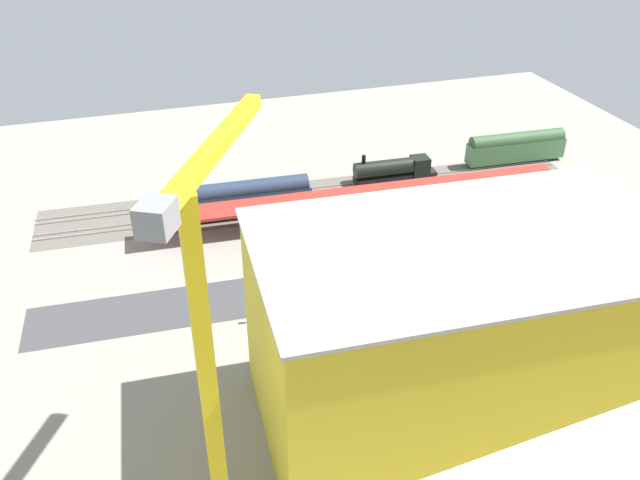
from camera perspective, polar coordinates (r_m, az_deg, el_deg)
The scene contains 22 objects.
ground_plane at distance 95.04m, azimuth 3.85°, elevation -2.37°, with size 145.90×145.90×0.00m, color gray.
rail_bed at distance 113.38m, azimuth -0.15°, elevation 3.69°, with size 91.19×13.07×0.01m, color #665E54.
street_asphalt at distance 92.87m, azimuth 4.46°, elevation -3.29°, with size 91.19×9.00×0.01m, color #424244.
track_rails at distance 113.30m, azimuth -0.15°, elevation 3.77°, with size 91.08×11.08×0.12m.
platform_canopy_near at distance 105.72m, azimuth 3.41°, elevation 3.93°, with size 67.63×8.31×4.31m.
locomotive at distance 119.46m, azimuth 6.49°, elevation 6.00°, with size 15.14×3.61×5.25m.
passenger_coach at distance 129.81m, azimuth 16.39°, elevation 7.64°, with size 19.04×3.77×5.96m.
freight_coach_far at distance 107.19m, azimuth -5.89°, elevation 3.70°, with size 19.34×3.99×6.06m.
parked_car_0 at distance 105.92m, azimuth 16.58°, elevation 0.57°, with size 4.41×2.15×1.61m.
parked_car_1 at distance 101.80m, azimuth 13.17°, elevation -0.22°, with size 4.25×1.74×1.64m.
parked_car_2 at distance 98.59m, azimuth 9.00°, elevation -0.81°, with size 4.09×1.98×1.78m.
parked_car_3 at distance 95.48m, azimuth 5.18°, elevation -1.74°, with size 4.46×1.88×1.61m.
parked_car_4 at distance 93.85m, azimuth 1.32°, elevation -2.25°, with size 4.60×2.02×1.63m.
parked_car_5 at distance 92.18m, azimuth -3.12°, elevation -2.93°, with size 4.84×2.32×1.81m.
construction_building at distance 68.21m, azimuth 11.56°, elevation -7.76°, with size 38.87×22.19×20.67m, color yellow.
construction_roof_slab at distance 62.22m, azimuth 12.58°, elevation -0.20°, with size 39.47×22.79×0.40m, color #B7B2A8.
tower_crane at distance 52.52m, azimuth -9.48°, elevation -8.15°, with size 11.81×19.88×34.28m.
box_truck_0 at distance 86.21m, azimuth 5.62°, elevation -5.06°, with size 9.03×3.61×3.44m.
street_tree_0 at distance 83.07m, azimuth 0.18°, elevation -3.85°, with size 5.17×5.17×7.35m.
street_tree_1 at distance 97.07m, azimuth 19.90°, elevation -0.02°, with size 4.91×4.91×7.61m.
street_tree_2 at distance 89.38m, azimuth 10.89°, elevation -1.59°, with size 4.75×4.75×7.29m.
traffic_light at distance 82.65m, azimuth -3.84°, elevation -4.29°, with size 0.50×0.36×6.98m.
Camera 1 is at (29.36, 73.46, 52.67)m, focal length 37.49 mm.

